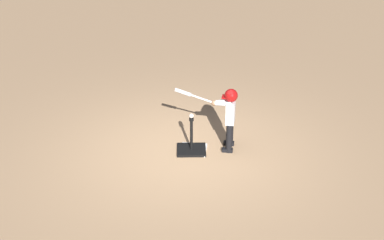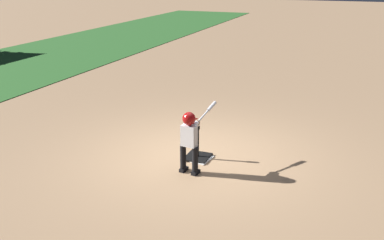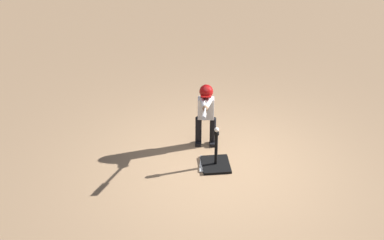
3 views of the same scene
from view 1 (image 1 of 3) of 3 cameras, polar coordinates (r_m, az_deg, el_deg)
The scene contains 5 objects.
ground_plane at distance 8.97m, azimuth -0.92°, elevation -3.48°, with size 90.00×90.00×0.00m, color tan.
home_plate at distance 9.03m, azimuth 0.14°, elevation -3.17°, with size 0.44×0.44×0.02m, color white.
batting_tee at distance 8.98m, azimuth -0.06°, elevation -2.91°, with size 0.48×0.43×0.62m.
batter_child at distance 8.80m, azimuth 3.87°, elevation 0.91°, with size 1.03×0.36×1.09m.
baseball at distance 8.70m, azimuth -0.06°, elevation 0.44°, with size 0.07×0.07×0.07m, color white.
Camera 1 is at (-0.05, 7.75, 4.51)m, focal length 50.00 mm.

